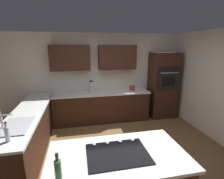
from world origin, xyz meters
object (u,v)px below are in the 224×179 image
object	(u,v)px
cooktop	(118,153)
kettle	(132,88)
wall_oven	(163,85)
dish_soap_bottle	(7,134)
blender	(91,88)
oil_bottle	(58,170)
sink_unit	(16,126)

from	to	relation	value
cooktop	kettle	distance (m)	3.19
wall_oven	cooktop	xyz separation A→B (m)	(2.17, 2.94, -0.12)
cooktop	dish_soap_bottle	size ratio (longest dim) A/B	2.51
blender	kettle	bearing A→B (deg)	180.00
cooktop	dish_soap_bottle	xyz separation A→B (m)	(1.45, -0.58, 0.11)
wall_oven	kettle	size ratio (longest dim) A/B	12.74
kettle	oil_bottle	distance (m)	3.75
kettle	cooktop	bearing A→B (deg)	68.44
wall_oven	kettle	world-z (taller)	wall_oven
cooktop	oil_bottle	size ratio (longest dim) A/B	2.44
wall_oven	dish_soap_bottle	bearing A→B (deg)	33.06
oil_bottle	blender	bearing A→B (deg)	-100.37
wall_oven	kettle	xyz separation A→B (m)	(1.00, -0.02, -0.04)
cooktop	dish_soap_bottle	world-z (taller)	dish_soap_bottle
sink_unit	dish_soap_bottle	world-z (taller)	dish_soap_bottle
kettle	wall_oven	bearing A→B (deg)	178.59
wall_oven	oil_bottle	distance (m)	4.31
wall_oven	blender	xyz separation A→B (m)	(2.25, -0.02, 0.03)
kettle	dish_soap_bottle	distance (m)	3.54
kettle	dish_soap_bottle	bearing A→B (deg)	42.26
kettle	dish_soap_bottle	world-z (taller)	dish_soap_bottle
wall_oven	dish_soap_bottle	distance (m)	4.32
cooktop	oil_bottle	distance (m)	0.75
cooktop	oil_bottle	xyz separation A→B (m)	(0.68, 0.30, 0.12)
wall_oven	blender	world-z (taller)	wall_oven
kettle	oil_bottle	bearing A→B (deg)	60.50
wall_oven	dish_soap_bottle	xyz separation A→B (m)	(3.62, 2.36, -0.00)
cooktop	dish_soap_bottle	bearing A→B (deg)	-21.87
wall_oven	cooktop	distance (m)	3.65
sink_unit	kettle	bearing A→B (deg)	-144.64
dish_soap_bottle	oil_bottle	world-z (taller)	oil_bottle
sink_unit	dish_soap_bottle	bearing A→B (deg)	96.95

